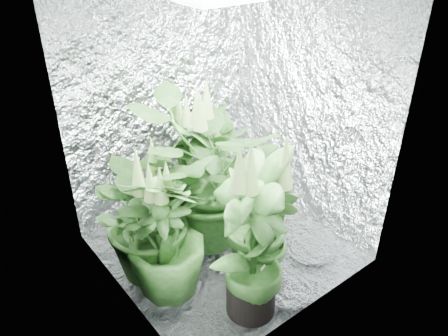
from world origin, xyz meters
TOP-DOWN VIEW (x-y plane):
  - ground at (0.00, 0.00)m, footprint 1.60×1.60m
  - walls at (0.00, 0.00)m, footprint 1.62×1.62m
  - plant_a at (-0.53, 0.11)m, footprint 0.89×0.89m
  - plant_b at (-0.02, 0.47)m, footprint 0.72×0.72m
  - plant_c at (0.37, 0.60)m, footprint 0.51×0.51m
  - plant_d at (-0.56, -0.14)m, footprint 0.71×0.71m
  - plant_e at (0.01, 0.12)m, footprint 1.36×1.36m
  - plant_f at (-0.23, -0.59)m, footprint 0.79×0.79m
  - plant_g at (-0.02, -0.43)m, footprint 0.54×0.54m
  - circulation_fan at (0.59, 0.63)m, footprint 0.19×0.32m
  - plant_label at (-0.17, -0.62)m, footprint 0.05×0.04m

SIDE VIEW (x-z plane):
  - ground at x=0.00m, z-range 0.00..0.00m
  - circulation_fan at x=0.59m, z-range -0.03..0.35m
  - plant_label at x=-0.17m, z-range 0.26..0.34m
  - plant_c at x=0.37m, z-range -0.04..0.79m
  - plant_g at x=-0.02m, z-range -0.04..0.94m
  - plant_d at x=-0.56m, z-range -0.04..0.95m
  - plant_a at x=-0.53m, z-range -0.03..0.96m
  - plant_b at x=-0.02m, z-range -0.04..1.10m
  - plant_f at x=-0.23m, z-range -0.05..1.19m
  - plant_e at x=0.01m, z-range -0.03..1.23m
  - walls at x=0.00m, z-range 0.00..2.00m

